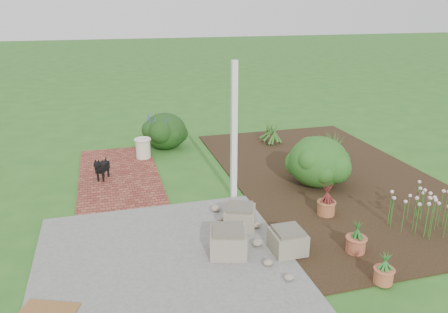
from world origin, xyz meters
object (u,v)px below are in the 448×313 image
object	(u,v)px
stone_trough_near	(228,242)
evergreen_shrub	(318,160)
black_dog	(102,167)
cream_ceramic_urn	(143,148)

from	to	relation	value
stone_trough_near	evergreen_shrub	distance (m)	3.10
black_dog	evergreen_shrub	xyz separation A→B (m)	(4.06, -1.33, 0.21)
stone_trough_near	black_dog	distance (m)	3.71
stone_trough_near	black_dog	world-z (taller)	black_dog
black_dog	evergreen_shrub	world-z (taller)	evergreen_shrub
black_dog	cream_ceramic_urn	world-z (taller)	black_dog
black_dog	cream_ceramic_urn	distance (m)	1.47
cream_ceramic_urn	evergreen_shrub	world-z (taller)	evergreen_shrub
stone_trough_near	black_dog	bearing A→B (deg)	117.00
stone_trough_near	cream_ceramic_urn	distance (m)	4.50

